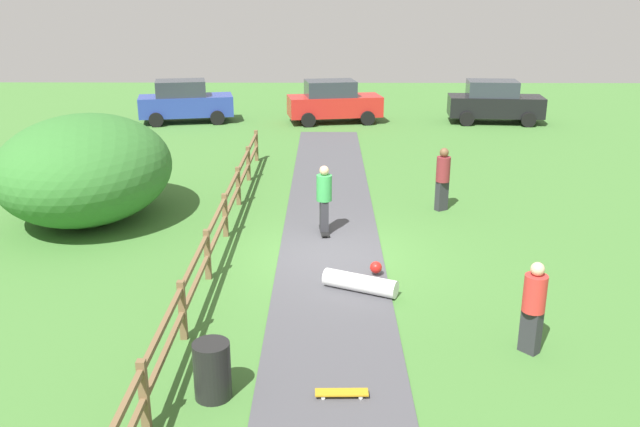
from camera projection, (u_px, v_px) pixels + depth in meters
The scene contains 13 objects.
ground_plane at pixel (331, 256), 15.40m from camera, with size 60.00×60.00×0.00m, color #427533.
asphalt_path at pixel (331, 256), 15.40m from camera, with size 2.40×28.00×0.02m, color #47474C.
wooden_fence at pixel (217, 228), 15.21m from camera, with size 0.12×18.12×1.10m.
bush_large at pixel (85, 169), 17.45m from camera, with size 4.41×5.29×2.78m, color #33702D.
trash_bin at pixel (212, 370), 9.95m from camera, with size 0.56×0.56×0.90m, color black.
skater_riding at pixel (324, 196), 16.48m from camera, with size 0.41×0.82×1.74m.
skater_fallen at pixel (361, 282), 13.57m from camera, with size 1.55×1.43×0.36m.
skateboard_loose at pixel (342, 393), 10.03m from camera, with size 0.80×0.22×0.08m.
bystander_maroon at pixel (443, 176), 18.30m from camera, with size 0.52×0.52×1.76m.
bystander_red at pixel (534, 304), 11.06m from camera, with size 0.54×0.54×1.63m.
parked_car_red at pixel (333, 102), 30.50m from camera, with size 4.43×2.55×1.92m.
parked_car_blue at pixel (185, 101), 30.56m from camera, with size 4.46×2.63×1.92m.
parked_car_black at pixel (494, 102), 30.44m from camera, with size 4.33×2.28×1.92m.
Camera 1 is at (-0.11, -14.29, 5.84)m, focal length 37.55 mm.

